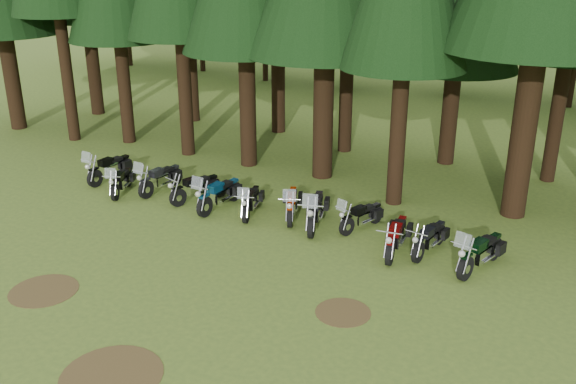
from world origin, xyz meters
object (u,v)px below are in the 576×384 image
object	(u,v)px
motorcycle_7	(315,211)
motorcycle_11	(480,254)
motorcycle_0	(110,169)
motorcycle_8	(361,217)
motorcycle_6	(292,204)
motorcycle_10	(429,239)
motorcycle_3	(196,189)
motorcycle_4	(219,195)
motorcycle_9	(396,238)
motorcycle_2	(160,179)
motorcycle_5	(251,202)
motorcycle_1	(121,182)

from	to	relation	value
motorcycle_7	motorcycle_11	distance (m)	5.37
motorcycle_0	motorcycle_8	size ratio (longest dim) A/B	1.19
motorcycle_6	motorcycle_10	distance (m)	4.81
motorcycle_3	motorcycle_11	bearing A→B (deg)	14.80
motorcycle_0	motorcycle_4	bearing A→B (deg)	-1.22
motorcycle_8	motorcycle_9	xyz separation A→B (m)	(1.49, -1.11, 0.06)
motorcycle_11	motorcycle_7	bearing A→B (deg)	-169.75
motorcycle_2	motorcycle_6	world-z (taller)	motorcycle_2
motorcycle_0	motorcycle_11	distance (m)	14.18
motorcycle_7	motorcycle_5	bearing A→B (deg)	165.31
motorcycle_1	motorcycle_4	world-z (taller)	motorcycle_4
motorcycle_9	motorcycle_10	distance (m)	0.98
motorcycle_1	motorcycle_8	world-z (taller)	motorcycle_1
motorcycle_1	motorcycle_4	distance (m)	4.00
motorcycle_5	motorcycle_6	world-z (taller)	motorcycle_6
motorcycle_7	motorcycle_10	bearing A→B (deg)	-19.48
motorcycle_6	motorcycle_9	distance (m)	4.01
motorcycle_8	motorcycle_9	size ratio (longest dim) A/B	0.85
motorcycle_7	motorcycle_11	bearing A→B (deg)	-22.83
motorcycle_5	motorcycle_9	bearing A→B (deg)	-22.71
motorcycle_9	motorcycle_10	size ratio (longest dim) A/B	1.11
motorcycle_0	motorcycle_9	bearing A→B (deg)	-0.82
motorcycle_0	motorcycle_6	size ratio (longest dim) A/B	1.07
motorcycle_9	motorcycle_4	bearing A→B (deg)	169.63
motorcycle_1	motorcycle_9	xyz separation A→B (m)	(10.45, -0.22, 0.04)
motorcycle_0	motorcycle_5	xyz separation A→B (m)	(6.47, -0.48, -0.04)
motorcycle_11	motorcycle_1	bearing A→B (deg)	-163.72
motorcycle_1	motorcycle_7	xyz separation A→B (m)	(7.55, 0.43, 0.09)
motorcycle_6	motorcycle_11	bearing A→B (deg)	-30.66
motorcycle_10	motorcycle_9	bearing A→B (deg)	-145.40
motorcycle_2	motorcycle_9	world-z (taller)	motorcycle_2
motorcycle_2	motorcycle_8	size ratio (longest dim) A/B	1.17
motorcycle_5	motorcycle_7	size ratio (longest dim) A/B	0.84
motorcycle_0	motorcycle_2	world-z (taller)	motorcycle_0
motorcycle_2	motorcycle_3	world-z (taller)	motorcycle_2
motorcycle_2	motorcycle_5	xyz separation A→B (m)	(4.02, -0.39, -0.04)
motorcycle_6	motorcycle_10	size ratio (longest dim) A/B	1.03
motorcycle_3	motorcycle_6	bearing A→B (deg)	21.56
motorcycle_5	motorcycle_8	distance (m)	3.79
motorcycle_7	motorcycle_8	bearing A→B (deg)	2.22
motorcycle_3	motorcycle_6	distance (m)	3.71
motorcycle_7	motorcycle_9	xyz separation A→B (m)	(2.90, -0.65, -0.05)
motorcycle_5	motorcycle_9	distance (m)	5.28
motorcycle_4	motorcycle_8	distance (m)	5.00
motorcycle_0	motorcycle_5	distance (m)	6.48
motorcycle_3	motorcycle_9	distance (m)	7.65
motorcycle_1	motorcycle_3	distance (m)	2.91
motorcycle_0	motorcycle_2	size ratio (longest dim) A/B	1.02
motorcycle_5	motorcycle_7	xyz separation A→B (m)	(2.35, 0.04, 0.08)
motorcycle_6	motorcycle_8	world-z (taller)	motorcycle_6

